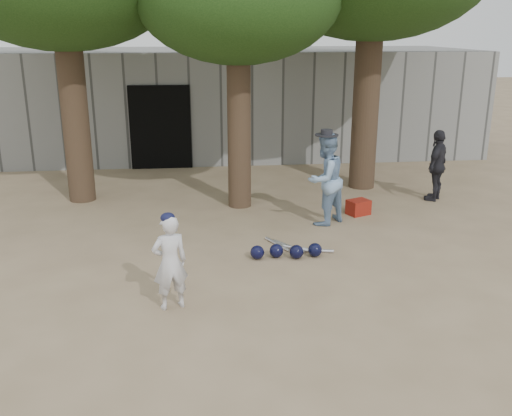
{
  "coord_description": "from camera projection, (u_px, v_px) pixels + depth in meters",
  "views": [
    {
      "loc": [
        -0.31,
        -7.36,
        3.61
      ],
      "look_at": [
        0.6,
        1.0,
        0.95
      ],
      "focal_mm": 40.0,
      "sensor_mm": 36.0,
      "label": 1
    }
  ],
  "objects": [
    {
      "name": "bat_pile",
      "position": [
        295.0,
        247.0,
        9.74
      ],
      "size": [
        1.08,
        0.79,
        0.06
      ],
      "color": "silver",
      "rests_on": "ground"
    },
    {
      "name": "red_bag",
      "position": [
        358.0,
        207.0,
        11.52
      ],
      "size": [
        0.51,
        0.46,
        0.3
      ],
      "primitive_type": "cube",
      "rotation": [
        0.0,
        0.0,
        0.4
      ],
      "color": "maroon",
      "rests_on": "ground"
    },
    {
      "name": "back_building",
      "position": [
        204.0,
        100.0,
        17.43
      ],
      "size": [
        16.0,
        5.24,
        3.0
      ],
      "color": "gray",
      "rests_on": "ground"
    },
    {
      "name": "spectator_blue",
      "position": [
        325.0,
        179.0,
        10.77
      ],
      "size": [
        1.08,
        1.04,
        1.75
      ],
      "primitive_type": "imported",
      "rotation": [
        0.0,
        0.0,
        3.79
      ],
      "color": "#7E9FC4",
      "rests_on": "ground"
    },
    {
      "name": "spectator_dark",
      "position": [
        437.0,
        165.0,
        12.32
      ],
      "size": [
        0.88,
        0.93,
        1.55
      ],
      "primitive_type": "imported",
      "rotation": [
        0.0,
        0.0,
        4.0
      ],
      "color": "#222227",
      "rests_on": "ground"
    },
    {
      "name": "boy_player",
      "position": [
        170.0,
        263.0,
        7.52
      ],
      "size": [
        0.55,
        0.45,
        1.31
      ],
      "primitive_type": "imported",
      "rotation": [
        0.0,
        0.0,
        3.46
      ],
      "color": "silver",
      "rests_on": "ground"
    },
    {
      "name": "ground",
      "position": [
        222.0,
        294.0,
        8.09
      ],
      "size": [
        70.0,
        70.0,
        0.0
      ],
      "primitive_type": "plane",
      "color": "#937C5E",
      "rests_on": "ground"
    },
    {
      "name": "helmet_row",
      "position": [
        286.0,
        251.0,
        9.34
      ],
      "size": [
        1.19,
        0.31,
        0.23
      ],
      "color": "black",
      "rests_on": "ground"
    }
  ]
}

